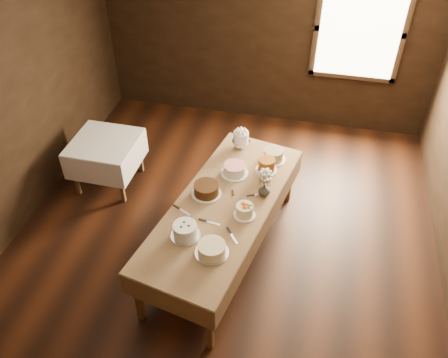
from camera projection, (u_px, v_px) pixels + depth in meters
floor at (220, 250)px, 5.48m from camera, size 5.00×6.00×0.01m
ceiling at (218, 18)px, 3.66m from camera, size 5.00×6.00×0.01m
wall_back at (267, 35)px, 6.79m from camera, size 5.00×0.02×2.80m
window at (360, 32)px, 6.40m from camera, size 1.10×0.05×1.30m
display_table at (224, 208)px, 5.01m from camera, size 1.46×2.65×0.78m
side_table at (105, 146)px, 6.03m from camera, size 0.84×0.84×0.69m
cake_meringue at (241, 140)px, 5.68m from camera, size 0.22×0.22×0.24m
cake_speckled at (273, 155)px, 5.51m from camera, size 0.33×0.33×0.14m
cake_lattice at (234, 170)px, 5.32m from camera, size 0.32×0.32×0.12m
cake_caramel at (266, 170)px, 5.21m from camera, size 0.25×0.25×0.28m
cake_chocolate at (206, 190)px, 5.05m from camera, size 0.33×0.33×0.13m
cake_flowers at (245, 211)px, 4.79m from camera, size 0.23×0.23×0.14m
cake_swirl at (185, 231)px, 4.57m from camera, size 0.32×0.32×0.15m
cake_cream at (212, 249)px, 4.41m from camera, size 0.37×0.37×0.12m
cake_server_a at (213, 223)px, 4.74m from camera, size 0.24×0.06×0.01m
cake_server_b at (234, 239)px, 4.58m from camera, size 0.16×0.21×0.01m
cake_server_c at (232, 186)px, 5.19m from camera, size 0.10×0.24×0.01m
cake_server_d at (261, 194)px, 5.08m from camera, size 0.23×0.12×0.01m
cake_server_e at (185, 212)px, 4.87m from camera, size 0.23×0.13×0.01m
flower_vase at (264, 190)px, 5.03m from camera, size 0.18×0.18×0.14m
flower_bouquet at (265, 177)px, 4.91m from camera, size 0.14×0.14×0.20m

